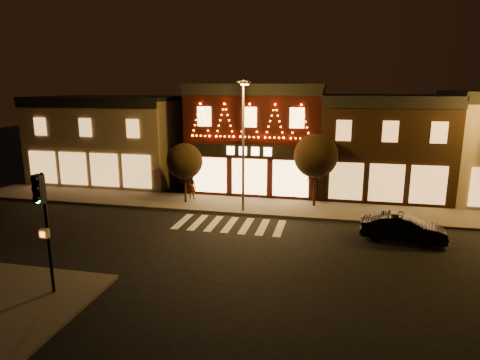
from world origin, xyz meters
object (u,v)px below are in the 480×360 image
(traffic_signal_near, at_px, (43,211))
(dark_sedan, at_px, (403,228))
(pedestrian, at_px, (192,187))
(streetlamp_mid, at_px, (243,137))

(traffic_signal_near, distance_m, dark_sedan, 17.50)
(traffic_signal_near, xyz_separation_m, pedestrian, (0.77, 14.73, -2.53))
(pedestrian, bearing_deg, traffic_signal_near, 97.25)
(dark_sedan, bearing_deg, pedestrian, 75.29)
(traffic_signal_near, bearing_deg, pedestrian, 90.77)
(traffic_signal_near, height_order, dark_sedan, traffic_signal_near)
(traffic_signal_near, xyz_separation_m, dark_sedan, (14.41, 9.52, -2.83))
(streetlamp_mid, bearing_deg, dark_sedan, -2.39)
(dark_sedan, height_order, pedestrian, pedestrian)
(traffic_signal_near, height_order, streetlamp_mid, streetlamp_mid)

